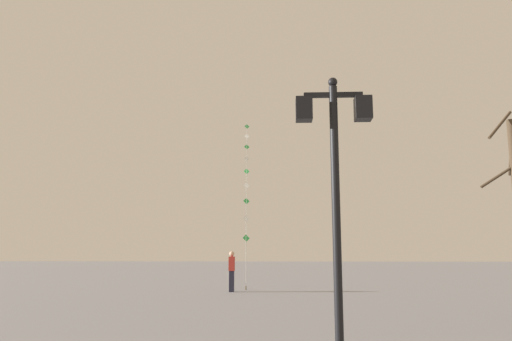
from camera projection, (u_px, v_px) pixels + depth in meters
name	position (u px, v px, depth m)	size (l,w,h in m)	color
ground_plane	(260.00, 291.00, 21.50)	(160.00, 160.00, 0.00)	gray
twin_lantern_lamp_post	(335.00, 158.00, 8.34)	(1.28, 0.28, 4.61)	black
kite_train	(247.00, 182.00, 30.40)	(1.11, 13.91, 11.30)	brown
kite_flyer	(232.00, 270.00, 21.29)	(0.24, 0.60, 1.71)	#1E1E2D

